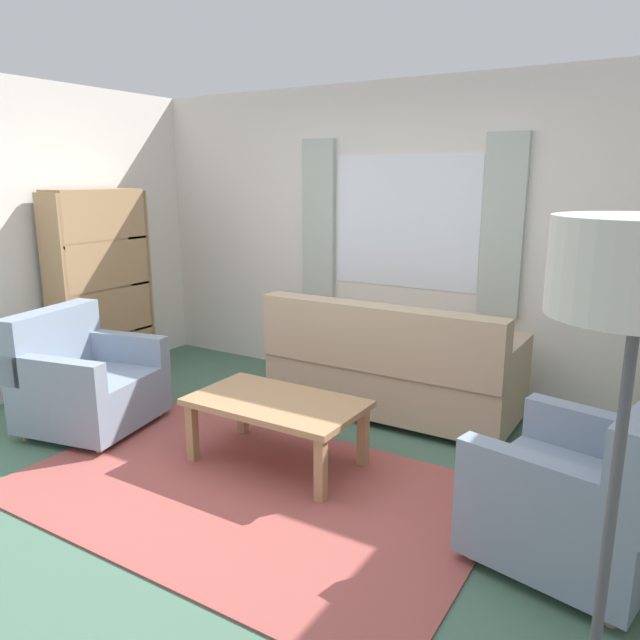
{
  "coord_description": "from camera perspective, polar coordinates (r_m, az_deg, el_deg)",
  "views": [
    {
      "loc": [
        2.07,
        -2.55,
        1.82
      ],
      "look_at": [
        0.08,
        0.7,
        0.92
      ],
      "focal_mm": 33.92,
      "sensor_mm": 36.0,
      "label": 1
    }
  ],
  "objects": [
    {
      "name": "ground_plane",
      "position": [
        3.76,
        -6.92,
        -15.73
      ],
      "size": [
        6.24,
        6.24,
        0.0
      ],
      "primitive_type": "plane",
      "color": "#476B56"
    },
    {
      "name": "wall_back",
      "position": [
        5.26,
        8.2,
        7.53
      ],
      "size": [
        5.32,
        0.12,
        2.6
      ],
      "primitive_type": "cube",
      "color": "silver",
      "rests_on": "ground_plane"
    },
    {
      "name": "window_with_curtains",
      "position": [
        5.18,
        7.89,
        9.11
      ],
      "size": [
        1.98,
        0.07,
        1.4
      ],
      "color": "white"
    },
    {
      "name": "area_rug",
      "position": [
        3.75,
        -6.92,
        -15.65
      ],
      "size": [
        2.75,
        1.77,
        0.01
      ],
      "primitive_type": "cube",
      "color": "#9E4C47",
      "rests_on": "ground_plane"
    },
    {
      "name": "couch",
      "position": [
        4.72,
        6.62,
        -4.67
      ],
      "size": [
        1.9,
        0.82,
        0.92
      ],
      "rotation": [
        0.0,
        0.0,
        3.14
      ],
      "color": "tan",
      "rests_on": "ground_plane"
    },
    {
      "name": "armchair_left",
      "position": [
        4.79,
        -21.33,
        -5.44
      ],
      "size": [
        0.97,
        0.99,
        0.88
      ],
      "rotation": [
        0.0,
        0.0,
        1.77
      ],
      "color": "gray",
      "rests_on": "ground_plane"
    },
    {
      "name": "armchair_right",
      "position": [
        3.22,
        23.84,
        -14.9
      ],
      "size": [
        0.97,
        0.99,
        0.88
      ],
      "rotation": [
        0.0,
        0.0,
        -1.77
      ],
      "color": "gray",
      "rests_on": "ground_plane"
    },
    {
      "name": "coffee_table",
      "position": [
        3.9,
        -4.13,
        -8.32
      ],
      "size": [
        1.1,
        0.64,
        0.44
      ],
      "color": "#A87F56",
      "rests_on": "ground_plane"
    },
    {
      "name": "bookshelf",
      "position": [
        5.75,
        -19.6,
        2.06
      ],
      "size": [
        0.3,
        0.94,
        1.72
      ],
      "rotation": [
        0.0,
        0.0,
        -1.57
      ],
      "color": "#A87F56",
      "rests_on": "ground_plane"
    },
    {
      "name": "standing_lamp",
      "position": [
        1.64,
        27.69,
        0.86
      ],
      "size": [
        0.42,
        0.42,
        1.73
      ],
      "color": "#4C4C51",
      "rests_on": "ground_plane"
    }
  ]
}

